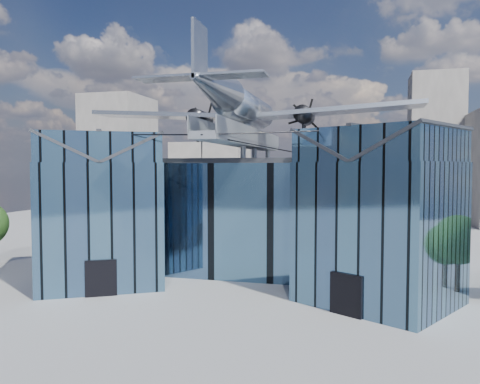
# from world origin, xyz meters

# --- Properties ---
(ground_plane) EXTENTS (120.00, 120.00, 0.00)m
(ground_plane) POSITION_xyz_m (0.00, 0.00, 0.00)
(ground_plane) COLOR gray
(museum) EXTENTS (32.88, 24.50, 17.60)m
(museum) POSITION_xyz_m (0.00, 5.82, 5.54)
(museum) COLOR #436788
(museum) RESTS_ON ground
(bg_towers) EXTENTS (77.00, 24.50, 26.00)m
(bg_towers) POSITION_xyz_m (1.45, 50.49, 10.01)
(bg_towers) COLOR slate
(bg_towers) RESTS_ON ground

